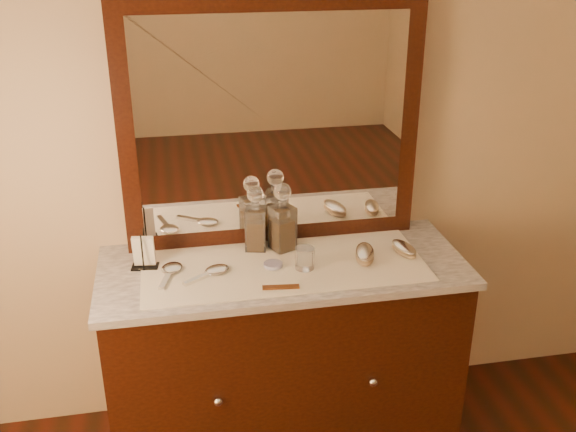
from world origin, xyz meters
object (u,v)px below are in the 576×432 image
Objects in this scene: mirror_frame at (272,124)px; decanter_right at (282,224)px; comb at (281,287)px; napkin_rack at (144,253)px; brush_far at (404,249)px; hand_mirror_inner at (213,271)px; hand_mirror_outer at (171,270)px; pin_dish at (273,265)px; dresser_cabinet at (284,356)px; decanter_left at (256,225)px; brush_near at (365,254)px.

mirror_frame is 4.17× the size of decanter_right.
decanter_right reaches higher than comb.
napkin_rack is 0.99× the size of brush_far.
comb is 0.68× the size of hand_mirror_inner.
mirror_frame reaches higher than brush_far.
brush_far is at bearing 1.55° from hand_mirror_inner.
mirror_frame is at bearing 28.50° from hand_mirror_outer.
hand_mirror_outer is at bearing 159.66° from comb.
decanter_right reaches higher than napkin_rack.
mirror_frame is 0.63m from hand_mirror_inner.
pin_dish is at bearing -114.16° from decanter_right.
napkin_rack is at bearing 172.18° from dresser_cabinet.
brush_near is (0.41, -0.18, -0.08)m from decanter_left.
pin_dish is 0.19m from decanter_right.
decanter_left reaches higher than pin_dish.
brush_far is at bearing 24.79° from comb.
decanter_right is (0.06, 0.31, 0.11)m from comb.
pin_dish reaches higher than dresser_cabinet.
dresser_cabinet is at bearing 174.88° from brush_near.
mirror_frame reaches higher than brush_near.
decanter_right is (0.11, -0.02, 0.01)m from decanter_left.
pin_dish is 0.37× the size of hand_mirror_inner.
dresser_cabinet is 0.97m from mirror_frame.
pin_dish is 0.17m from comb.
comb is 0.76× the size of brush_near.
comb is 0.57m from brush_far.
napkin_rack is at bearing 169.43° from pin_dish.
brush_far is (0.49, -0.01, 0.46)m from dresser_cabinet.
brush_far reaches higher than pin_dish.
decanter_left reaches higher than hand_mirror_inner.
hand_mirror_outer is (-0.46, -0.12, -0.10)m from decanter_right.
hand_mirror_inner is at bearing -13.87° from hand_mirror_outer.
decanter_left is at bearing -131.38° from mirror_frame.
mirror_frame reaches higher than dresser_cabinet.
napkin_rack is (-0.49, 0.26, 0.05)m from comb.
napkin_rack is 0.86m from brush_near.
brush_near is (0.37, -0.01, 0.02)m from pin_dish.
decanter_left is 0.28m from hand_mirror_inner.
brush_far is 0.74× the size of hand_mirror_outer.
brush_near is (0.37, 0.16, 0.02)m from comb.
napkin_rack is 1.03m from brush_far.
decanter_right is at bearing 65.84° from pin_dish.
brush_far is (0.17, 0.02, -0.00)m from brush_near.
comb is at bearing -83.05° from decanter_left.
comb is (-0.04, -0.19, 0.45)m from dresser_cabinet.
brush_near is at bearing 0.25° from hand_mirror_inner.
napkin_rack reaches higher than pin_dish.
dresser_cabinet is at bearing 6.53° from hand_mirror_inner.
brush_near is (0.30, -0.15, -0.09)m from decanter_right.
hand_mirror_outer is at bearing 177.22° from brush_near.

